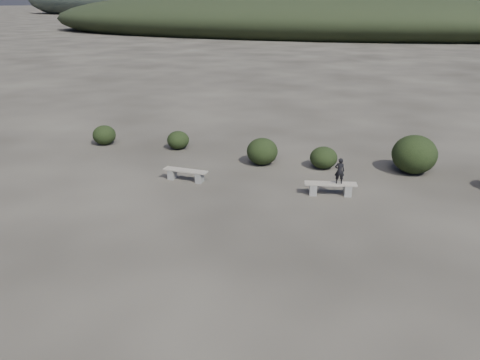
% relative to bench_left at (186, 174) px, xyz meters
% --- Properties ---
extents(ground, '(1200.00, 1200.00, 0.00)m').
position_rel_bench_left_xyz_m(ground, '(3.38, -5.37, -0.27)').
color(ground, '#28251F').
rests_on(ground, ground).
extents(bench_left, '(1.79, 0.42, 0.44)m').
position_rel_bench_left_xyz_m(bench_left, '(0.00, 0.00, 0.00)').
color(bench_left, slate).
rests_on(bench_left, ground).
extents(bench_right, '(1.90, 0.89, 0.47)m').
position_rel_bench_left_xyz_m(bench_right, '(5.57, 0.55, 0.01)').
color(bench_right, slate).
rests_on(bench_right, ground).
extents(seated_person, '(0.40, 0.32, 0.95)m').
position_rel_bench_left_xyz_m(seated_person, '(5.84, 0.63, 0.67)').
color(seated_person, black).
rests_on(seated_person, bench_right).
extents(shrub_a, '(1.05, 1.05, 0.86)m').
position_rel_bench_left_xyz_m(shrub_a, '(-2.26, 3.67, 0.16)').
color(shrub_a, black).
rests_on(shrub_a, ground).
extents(shrub_b, '(1.34, 1.34, 1.15)m').
position_rel_bench_left_xyz_m(shrub_b, '(2.17, 2.97, 0.30)').
color(shrub_b, black).
rests_on(shrub_b, ground).
extents(shrub_c, '(1.15, 1.15, 0.92)m').
position_rel_bench_left_xyz_m(shrub_c, '(4.75, 3.38, 0.19)').
color(shrub_c, black).
rests_on(shrub_c, ground).
extents(shrub_d, '(1.79, 1.79, 1.57)m').
position_rel_bench_left_xyz_m(shrub_d, '(8.29, 4.13, 0.51)').
color(shrub_d, black).
rests_on(shrub_d, ground).
extents(shrub_f, '(1.11, 1.11, 0.94)m').
position_rel_bench_left_xyz_m(shrub_f, '(-5.99, 3.05, 0.20)').
color(shrub_f, black).
rests_on(shrub_f, ground).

